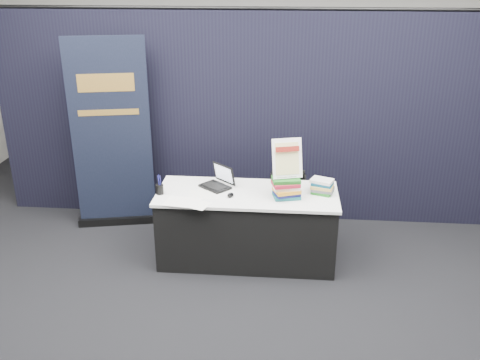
% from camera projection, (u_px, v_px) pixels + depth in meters
% --- Properties ---
extents(floor, '(8.00, 8.00, 0.00)m').
position_uv_depth(floor, '(243.00, 288.00, 5.09)').
color(floor, black).
rests_on(floor, ground).
extents(wall_back, '(8.00, 0.02, 3.50)m').
position_uv_depth(wall_back, '(265.00, 41.00, 8.11)').
color(wall_back, beige).
rests_on(wall_back, floor).
extents(drape_partition, '(6.00, 0.08, 2.40)m').
position_uv_depth(drape_partition, '(254.00, 120.00, 6.11)').
color(drape_partition, black).
rests_on(drape_partition, floor).
extents(display_table, '(1.80, 0.75, 0.75)m').
position_uv_depth(display_table, '(247.00, 226.00, 5.45)').
color(display_table, black).
rests_on(display_table, floor).
extents(laptop, '(0.35, 0.39, 0.22)m').
position_uv_depth(laptop, '(215.00, 181.00, 5.44)').
color(laptop, black).
rests_on(laptop, display_table).
extents(mouse, '(0.07, 0.11, 0.03)m').
position_uv_depth(mouse, '(230.00, 195.00, 5.22)').
color(mouse, black).
rests_on(mouse, display_table).
extents(brochure_left, '(0.36, 0.27, 0.00)m').
position_uv_depth(brochure_left, '(182.00, 202.00, 5.10)').
color(brochure_left, white).
rests_on(brochure_left, display_table).
extents(brochure_mid, '(0.32, 0.28, 0.00)m').
position_uv_depth(brochure_mid, '(195.00, 204.00, 5.05)').
color(brochure_mid, white).
rests_on(brochure_mid, display_table).
extents(brochure_right, '(0.31, 0.22, 0.00)m').
position_uv_depth(brochure_right, '(204.00, 195.00, 5.26)').
color(brochure_right, white).
rests_on(brochure_right, display_table).
extents(pen_cup, '(0.08, 0.08, 0.10)m').
position_uv_depth(pen_cup, '(160.00, 189.00, 5.26)').
color(pen_cup, black).
rests_on(pen_cup, display_table).
extents(book_stack_tall, '(0.29, 0.25, 0.20)m').
position_uv_depth(book_stack_tall, '(286.00, 188.00, 5.16)').
color(book_stack_tall, '#18585B').
rests_on(book_stack_tall, display_table).
extents(book_stack_short, '(0.24, 0.21, 0.14)m').
position_uv_depth(book_stack_short, '(323.00, 186.00, 5.27)').
color(book_stack_short, '#1A631C').
rests_on(book_stack_short, display_table).
extents(info_sign, '(0.31, 0.19, 0.39)m').
position_uv_depth(info_sign, '(287.00, 159.00, 5.08)').
color(info_sign, black).
rests_on(info_sign, book_stack_tall).
extents(pullup_banner, '(0.92, 0.29, 2.17)m').
position_uv_depth(pullup_banner, '(112.00, 146.00, 5.98)').
color(pullup_banner, black).
rests_on(pullup_banner, floor).
extents(stacking_chair, '(0.44, 0.45, 0.83)m').
position_uv_depth(stacking_chair, '(287.00, 208.00, 5.64)').
color(stacking_chair, black).
rests_on(stacking_chair, floor).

